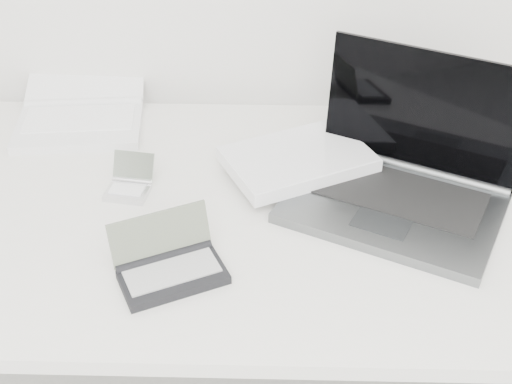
{
  "coord_description": "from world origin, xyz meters",
  "views": [
    {
      "loc": [
        -0.0,
        0.44,
        1.57
      ],
      "look_at": [
        -0.03,
        1.51,
        0.79
      ],
      "focal_mm": 50.0,
      "sensor_mm": 36.0,
      "label": 1
    }
  ],
  "objects_px": {
    "desk": "(272,224)",
    "palmtop_charcoal": "(169,266)",
    "laptop_large": "(368,173)",
    "netbook_open_white": "(81,111)"
  },
  "relations": [
    {
      "from": "desk",
      "to": "palmtop_charcoal",
      "type": "bearing_deg",
      "value": -130.61
    },
    {
      "from": "palmtop_charcoal",
      "to": "laptop_large",
      "type": "bearing_deg",
      "value": 9.7
    },
    {
      "from": "desk",
      "to": "palmtop_charcoal",
      "type": "xyz_separation_m",
      "value": [
        -0.17,
        -0.2,
        0.07
      ]
    },
    {
      "from": "desk",
      "to": "netbook_open_white",
      "type": "height_order",
      "value": "netbook_open_white"
    },
    {
      "from": "netbook_open_white",
      "to": "laptop_large",
      "type": "bearing_deg",
      "value": -28.64
    },
    {
      "from": "laptop_large",
      "to": "palmtop_charcoal",
      "type": "distance_m",
      "value": 0.44
    },
    {
      "from": "desk",
      "to": "netbook_open_white",
      "type": "bearing_deg",
      "value": 143.96
    },
    {
      "from": "palmtop_charcoal",
      "to": "netbook_open_white",
      "type": "bearing_deg",
      "value": 91.64
    },
    {
      "from": "laptop_large",
      "to": "netbook_open_white",
      "type": "xyz_separation_m",
      "value": [
        -0.63,
        0.27,
        -0.02
      ]
    },
    {
      "from": "desk",
      "to": "netbook_open_white",
      "type": "distance_m",
      "value": 0.55
    }
  ]
}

